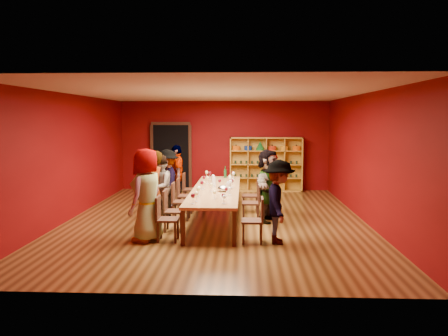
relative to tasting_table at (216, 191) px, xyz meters
The scene contains 48 objects.
room_shell 0.80m from the tasting_table, ahead, with size 7.10×9.10×3.04m.
tasting_table is the anchor object (origin of this frame).
doorway 4.80m from the tasting_table, 112.09° to the left, with size 1.40×0.17×2.30m.
shelving_unit 4.55m from the tasting_table, 72.08° to the left, with size 2.40×0.40×1.80m.
chair_person_left_0 2.08m from the tasting_table, 116.03° to the right, with size 0.42×0.42×0.89m.
person_left_0 2.25m from the tasting_table, 123.71° to the right, with size 0.90×0.49×1.83m, color #C8868C.
chair_person_left_1 1.44m from the tasting_table, 129.61° to the right, with size 0.42×0.42×0.89m.
person_left_1 1.69m from the tasting_table, 139.17° to the right, with size 0.63×0.46×1.73m, color #577FB4.
chair_person_left_2 0.93m from the tasting_table, behind, with size 0.42×0.42×0.89m.
person_left_2 1.34m from the tasting_table, behind, with size 0.75×0.41×1.55m, color #546FAD.
chair_person_left_3 1.22m from the tasting_table, 139.20° to the left, with size 0.42×0.42×0.89m.
person_left_3 1.52m from the tasting_table, 148.89° to the left, with size 1.05×0.44×1.63m, color silver.
chair_person_left_4 2.06m from the tasting_table, 116.32° to the left, with size 0.42×0.42×0.89m.
person_left_4 2.21m from the tasting_table, 123.42° to the left, with size 0.98×0.45×1.68m, color #4E4E53.
chair_person_right_0 2.13m from the tasting_table, 64.52° to the right, with size 0.42×0.42×0.89m.
person_right_0 2.34m from the tasting_table, 54.92° to the right, with size 1.05×0.43×1.62m, color #151C3B.
chair_person_right_2 0.94m from the tasting_table, ahead, with size 0.42×0.42×0.89m.
person_right_2 1.24m from the tasting_table, ahead, with size 1.58×0.45×1.70m, color #5170A6.
chair_person_right_3 1.29m from the tasting_table, 44.39° to the left, with size 0.42×0.42×0.89m.
person_right_3 1.61m from the tasting_table, 33.53° to the left, with size 0.74×0.41×1.52m, color white.
wine_glass_0 0.89m from the tasting_table, 111.49° to the right, with size 0.08×0.08×0.19m.
wine_glass_1 0.85m from the tasting_table, 108.68° to the left, with size 0.08×0.08×0.20m.
wine_glass_2 1.13m from the tasting_table, 105.98° to the right, with size 0.09×0.09×0.21m.
wine_glass_3 0.99m from the tasting_table, 112.05° to the left, with size 0.08×0.08×0.19m.
wine_glass_4 0.45m from the tasting_table, 18.18° to the left, with size 0.09×0.09×0.22m.
wine_glass_5 0.41m from the tasting_table, ahead, with size 0.09×0.09×0.22m.
wine_glass_6 1.28m from the tasting_table, 97.15° to the left, with size 0.07×0.07×0.18m.
wine_glass_7 0.34m from the tasting_table, behind, with size 0.07×0.07×0.18m.
wine_glass_8 0.94m from the tasting_table, 66.96° to the right, with size 0.07×0.07×0.18m.
wine_glass_9 1.00m from the tasting_table, 73.08° to the right, with size 0.08×0.08×0.19m.
wine_glass_10 0.94m from the tasting_table, 70.46° to the left, with size 0.08×0.08×0.19m.
wine_glass_11 0.40m from the tasting_table, 159.63° to the right, with size 0.08×0.08×0.21m.
wine_glass_12 1.03m from the tasting_table, 72.35° to the left, with size 0.09×0.09×0.21m.
wine_glass_13 1.69m from the tasting_table, 99.80° to the right, with size 0.08×0.08×0.21m.
wine_glass_14 1.89m from the tasting_table, 79.17° to the left, with size 0.08×0.08×0.20m.
wine_glass_15 1.69m from the tasting_table, 99.41° to the left, with size 0.09×0.09×0.22m.
wine_glass_16 1.89m from the tasting_table, 81.38° to the right, with size 0.07×0.07×0.18m.
wine_glass_17 1.87m from the tasting_table, 101.72° to the left, with size 0.09×0.09×0.22m.
wine_glass_18 1.93m from the tasting_table, 99.83° to the right, with size 0.09×0.09×0.21m.
wine_glass_19 1.75m from the tasting_table, 77.49° to the left, with size 0.08×0.08×0.21m.
wine_glass_20 1.83m from the tasting_table, 81.66° to the right, with size 0.08×0.08×0.20m.
wine_glass_21 0.43m from the tasting_table, 102.13° to the right, with size 0.08×0.08×0.20m.
wine_glass_22 1.33m from the tasting_table, 87.48° to the right, with size 0.07×0.07×0.18m.
wine_glass_23 0.39m from the tasting_table, 77.80° to the left, with size 0.08×0.08×0.19m.
spittoon_bowl 0.43m from the tasting_table, 61.20° to the right, with size 0.28×0.28×0.15m, color #AEB1B5.
carafe_a 0.38m from the tasting_table, 102.04° to the left, with size 0.12×0.12×0.27m.
carafe_b 0.66m from the tasting_table, 60.37° to the right, with size 0.12×0.12×0.26m.
wine_bottle 1.97m from the tasting_table, 85.99° to the left, with size 0.10×0.10×0.33m.
Camera 1 is at (0.66, -10.23, 2.40)m, focal length 35.00 mm.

